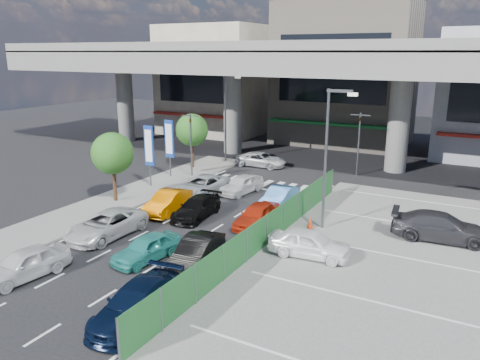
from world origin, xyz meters
The scene contains 30 objects.
ground centered at (0.00, 0.00, 0.00)m, with size 120.00×120.00×0.00m, color black.
parking_lot centered at (11.00, 2.00, 0.03)m, with size 12.00×28.00×0.06m, color #60605D.
sidewalk_left centered at (-7.00, 4.00, 0.06)m, with size 4.00×30.00×0.12m, color #60605D.
fence_run centered at (5.30, 1.00, 0.90)m, with size 0.16×22.00×1.80m, color #1F5A27, non-canonical shape.
expressway centered at (0.00, 22.00, 8.76)m, with size 64.00×14.00×10.75m.
building_west centered at (-16.00, 31.97, 6.49)m, with size 12.00×10.90×13.00m.
building_center centered at (0.00, 32.97, 7.49)m, with size 14.00×10.90×15.00m.
traffic_light_left centered at (-6.20, 12.00, 3.94)m, with size 1.60×1.24×5.20m.
traffic_light_right centered at (5.50, 19.00, 3.94)m, with size 1.60×1.24×5.20m.
street_lamp_right centered at (7.17, 6.00, 4.77)m, with size 1.65×0.22×8.00m.
street_lamp_left centered at (-6.33, 18.00, 4.77)m, with size 1.65×0.22×8.00m.
signboard_near centered at (-7.20, 7.99, 3.06)m, with size 0.80×0.14×4.70m.
signboard_far centered at (-7.60, 10.99, 3.06)m, with size 0.80×0.14×4.70m.
tree_near centered at (-7.00, 4.00, 3.39)m, with size 2.80×2.80×4.80m.
tree_far centered at (-7.80, 14.50, 3.39)m, with size 2.80×2.80×4.80m.
van_white_back_left centered at (-2.77, -6.29, 0.69)m, with size 1.63×4.05×1.38m, color silver.
minivan_navy_back centered at (3.93, -6.54, 0.69)m, with size 1.93×4.76×1.38m, color black.
sedan_white_mid_left centered at (-3.10, -0.89, 0.69)m, with size 2.29×4.97×1.38m, color silver.
taxi_teal_mid centered at (0.83, -2.20, 0.64)m, with size 1.51×3.75×1.28m, color teal.
hatch_black_mid_right centered at (3.29, -1.51, 0.68)m, with size 1.44×4.13×1.36m, color black.
taxi_orange_left centered at (-2.61, 4.05, 0.69)m, with size 1.46×4.19×1.38m, color #C76200.
sedan_black_mid centered at (-0.45, 4.09, 0.62)m, with size 1.73×4.25×1.23m, color black.
taxi_orange_right centered at (3.50, 4.53, 0.68)m, with size 1.60×3.97×1.35m, color #B8260E.
wagon_silver_front_left centered at (-2.75, 8.18, 0.68)m, with size 2.25×4.87×1.35m, color #B1B5BA.
sedan_white_front_mid centered at (-0.46, 9.93, 0.67)m, with size 1.57×3.91×1.33m, color silver.
kei_truck_front_right centered at (3.25, 8.28, 0.67)m, with size 1.42×4.08×1.35m, color #5797EB.
crossing_wagon_silver centered at (-2.80, 17.96, 0.62)m, with size 2.06×4.47×1.24m, color #B5B9BE.
parked_sedan_white centered at (7.72, 1.91, 0.76)m, with size 1.65×4.09×1.39m, color white.
parked_sedan_dgrey centered at (13.21, 7.30, 0.81)m, with size 2.10×5.17×1.50m, color #2E2D32.
traffic_cone centered at (6.40, 5.60, 0.39)m, with size 0.34×0.34×0.66m, color #EE350D.
Camera 1 is at (14.98, -18.59, 9.91)m, focal length 35.00 mm.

